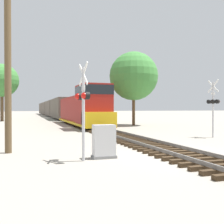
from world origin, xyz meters
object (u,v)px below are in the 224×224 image
object	(u,v)px
crossing_signal_far	(213,104)
relay_cabinet	(104,142)
tree_far_right	(134,76)
crossing_signal_near	(83,102)
utility_pole	(8,54)
freight_train	(53,109)
tree_mid_background	(2,81)

from	to	relation	value
crossing_signal_far	relay_cabinet	xyz separation A→B (m)	(-9.75, -5.07, -1.76)
relay_cabinet	tree_far_right	size ratio (longest dim) A/B	0.16
crossing_signal_near	utility_pole	size ratio (longest dim) A/B	0.43
freight_train	crossing_signal_near	size ratio (longest dim) A/B	22.50
freight_train	crossing_signal_far	xyz separation A→B (m)	(6.40, -51.04, 0.39)
crossing_signal_near	relay_cabinet	size ratio (longest dim) A/B	2.78
utility_pole	relay_cabinet	bearing A→B (deg)	-33.93
crossing_signal_near	tree_far_right	size ratio (longest dim) A/B	0.43
relay_cabinet	tree_mid_background	distance (m)	36.97
crossing_signal_far	utility_pole	xyz separation A→B (m)	(-13.68, -2.43, 2.19)
utility_pole	tree_far_right	distance (m)	21.69
crossing_signal_far	tree_mid_background	xyz separation A→B (m)	(-16.63, 30.76, 4.21)
freight_train	tree_far_right	size ratio (longest dim) A/B	9.69
utility_pole	freight_train	bearing A→B (deg)	82.25
tree_far_right	crossing_signal_near	bearing A→B (deg)	-118.11
crossing_signal_near	relay_cabinet	xyz separation A→B (m)	(0.98, 0.33, -1.67)
tree_mid_background	freight_train	bearing A→B (deg)	63.25
crossing_signal_near	tree_mid_background	distance (m)	36.89
crossing_signal_near	tree_far_right	bearing A→B (deg)	142.38
tree_mid_background	tree_far_right	bearing A→B (deg)	-44.69
crossing_signal_near	crossing_signal_far	bearing A→B (deg)	107.22
relay_cabinet	tree_mid_background	bearing A→B (deg)	100.87
freight_train	utility_pole	distance (m)	54.02
crossing_signal_far	relay_cabinet	distance (m)	11.13
freight_train	relay_cabinet	xyz separation A→B (m)	(-3.34, -56.11, -1.38)
freight_train	relay_cabinet	distance (m)	56.23
crossing_signal_near	relay_cabinet	bearing A→B (deg)	99.03
tree_far_right	tree_mid_background	distance (m)	23.21
tree_far_right	freight_train	bearing A→B (deg)	99.73
tree_far_right	tree_mid_background	size ratio (longest dim) A/B	0.97
crossing_signal_near	tree_mid_background	size ratio (longest dim) A/B	0.42
crossing_signal_far	tree_far_right	distance (m)	14.89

